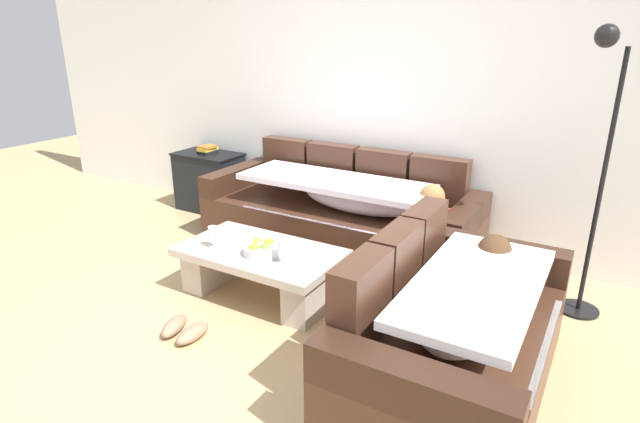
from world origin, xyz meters
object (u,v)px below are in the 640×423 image
(floor_lamp, at_px, (597,160))
(coffee_table, at_px, (261,267))
(fruit_bowl, at_px, (262,249))
(side_cabinet, at_px, (210,182))
(couch_along_wall, at_px, (343,215))
(open_magazine, at_px, (314,255))
(wine_glass_near_right, at_px, (282,248))
(couch_near_window, at_px, (454,334))
(pair_of_shoes, at_px, (183,329))
(book_stack_on_cabinet, at_px, (208,149))
(wine_glass_near_left, at_px, (213,233))

(floor_lamp, bearing_deg, coffee_table, -155.67)
(fruit_bowl, height_order, side_cabinet, side_cabinet)
(couch_along_wall, xyz_separation_m, open_magazine, (0.28, -0.98, 0.06))
(open_magazine, bearing_deg, floor_lamp, 46.39)
(fruit_bowl, height_order, wine_glass_near_right, wine_glass_near_right)
(wine_glass_near_right, bearing_deg, couch_near_window, -8.67)
(pair_of_shoes, bearing_deg, coffee_table, 80.44)
(book_stack_on_cabinet, bearing_deg, side_cabinet, -72.89)
(floor_lamp, bearing_deg, wine_glass_near_left, -155.64)
(coffee_table, relative_size, side_cabinet, 1.67)
(couch_near_window, relative_size, floor_lamp, 0.87)
(floor_lamp, bearing_deg, fruit_bowl, -153.62)
(side_cabinet, bearing_deg, couch_along_wall, -7.13)
(wine_glass_near_right, relative_size, book_stack_on_cabinet, 0.81)
(couch_along_wall, distance_m, wine_glass_near_left, 1.32)
(wine_glass_near_right, relative_size, open_magazine, 0.59)
(side_cabinet, bearing_deg, wine_glass_near_left, -47.03)
(fruit_bowl, distance_m, book_stack_on_cabinet, 2.24)
(book_stack_on_cabinet, bearing_deg, pair_of_shoes, -52.38)
(coffee_table, distance_m, side_cabinet, 2.13)
(coffee_table, bearing_deg, open_magazine, 15.45)
(open_magazine, bearing_deg, pair_of_shoes, -102.15)
(couch_near_window, distance_m, coffee_table, 1.58)
(wine_glass_near_left, bearing_deg, fruit_bowl, 12.97)
(wine_glass_near_right, xyz_separation_m, side_cabinet, (-1.96, 1.42, -0.17))
(fruit_bowl, height_order, floor_lamp, floor_lamp)
(open_magazine, bearing_deg, wine_glass_near_left, -140.25)
(wine_glass_near_left, bearing_deg, wine_glass_near_right, 3.50)
(coffee_table, height_order, wine_glass_near_left, wine_glass_near_left)
(couch_near_window, bearing_deg, wine_glass_near_right, 81.33)
(coffee_table, height_order, fruit_bowl, fruit_bowl)
(floor_lamp, bearing_deg, side_cabinet, 174.09)
(fruit_bowl, bearing_deg, book_stack_on_cabinet, 141.75)
(coffee_table, xyz_separation_m, open_magazine, (0.40, 0.11, 0.15))
(couch_along_wall, xyz_separation_m, floor_lamp, (1.93, -0.16, 0.79))
(wine_glass_near_left, distance_m, open_magazine, 0.77)
(wine_glass_near_left, distance_m, pair_of_shoes, 0.75)
(fruit_bowl, xyz_separation_m, side_cabinet, (-1.74, 1.37, -0.10))
(coffee_table, bearing_deg, wine_glass_near_left, -155.41)
(couch_near_window, bearing_deg, open_magazine, 70.25)
(book_stack_on_cabinet, bearing_deg, floor_lamp, -6.00)
(couch_near_window, bearing_deg, fruit_bowl, 80.58)
(wine_glass_near_right, height_order, open_magazine, wine_glass_near_right)
(side_cabinet, bearing_deg, book_stack_on_cabinet, 107.11)
(pair_of_shoes, bearing_deg, wine_glass_near_left, 109.69)
(fruit_bowl, distance_m, floor_lamp, 2.32)
(couch_near_window, distance_m, side_cabinet, 3.61)
(fruit_bowl, bearing_deg, floor_lamp, 26.38)
(coffee_table, relative_size, open_magazine, 4.29)
(coffee_table, xyz_separation_m, book_stack_on_cabinet, (-1.68, 1.32, 0.44))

